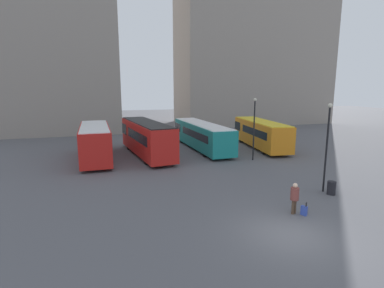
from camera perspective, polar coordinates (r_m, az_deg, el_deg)
ground_plane at (r=15.01m, az=18.12°, el=-16.15°), size 160.00×160.00×0.00m
building_block_left at (r=54.12m, az=-25.33°, el=22.14°), size 18.80×17.31×36.56m
building_block_right at (r=60.81m, az=11.84°, el=24.41°), size 27.72×11.98×42.55m
bus_0 at (r=29.12m, az=-17.96°, el=0.47°), size 2.87×9.53×3.22m
bus_1 at (r=29.98m, az=-8.70°, el=1.31°), size 4.02×11.53×3.35m
bus_2 at (r=33.00m, az=1.78°, el=1.82°), size 3.08×12.62×2.83m
bus_3 at (r=34.40m, az=12.91°, el=2.06°), size 3.66×11.02×3.01m
traveler at (r=16.97m, az=18.96°, el=-9.28°), size 0.57×0.57×1.71m
suitcase at (r=17.22m, az=20.56°, el=-11.77°), size 0.28×0.36×0.75m
lamp_post_0 at (r=20.68m, az=24.35°, el=0.58°), size 0.28×0.28×5.70m
lamp_post_1 at (r=27.83m, az=11.75°, el=3.71°), size 0.28×0.28×5.72m
trash_bin at (r=20.98m, az=25.02°, el=-7.59°), size 0.52×0.52×0.85m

